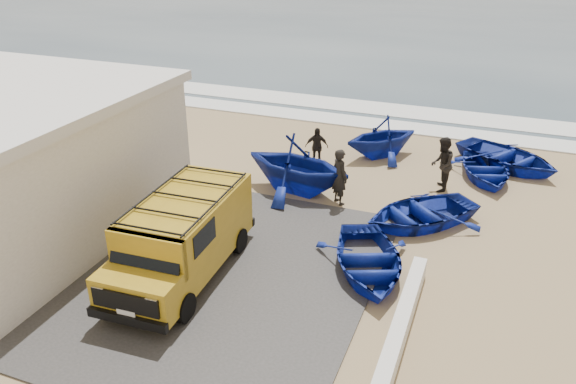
% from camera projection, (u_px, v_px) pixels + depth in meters
% --- Properties ---
extents(ground, '(160.00, 160.00, 0.00)m').
position_uv_depth(ground, '(252.00, 241.00, 16.93)').
color(ground, tan).
extents(slab, '(12.00, 10.00, 0.05)m').
position_uv_depth(slab, '(159.00, 261.00, 15.90)').
color(slab, '#423F3C').
rests_on(slab, ground).
extents(ocean, '(180.00, 88.00, 0.01)m').
position_uv_depth(ocean, '(456.00, 7.00, 63.98)').
color(ocean, '#385166').
rests_on(ocean, ground).
extents(surf_line, '(180.00, 1.60, 0.06)m').
position_uv_depth(surf_line, '(356.00, 121.00, 27.00)').
color(surf_line, white).
rests_on(surf_line, ground).
extents(surf_wash, '(180.00, 2.20, 0.04)m').
position_uv_depth(surf_wash, '(368.00, 107.00, 29.11)').
color(surf_wash, white).
rests_on(surf_wash, ground).
extents(parapet, '(0.35, 6.00, 0.55)m').
position_uv_depth(parapet, '(398.00, 334.00, 12.66)').
color(parapet, silver).
rests_on(parapet, ground).
extents(van, '(2.31, 5.32, 2.25)m').
position_uv_depth(van, '(183.00, 235.00, 14.85)').
color(van, '#BC921C').
rests_on(van, ground).
extents(boat_near_left, '(3.92, 4.49, 0.78)m').
position_uv_depth(boat_near_left, '(368.00, 260.00, 15.24)').
color(boat_near_left, '#132998').
rests_on(boat_near_left, ground).
extents(boat_near_right, '(4.71, 4.72, 0.81)m').
position_uv_depth(boat_near_right, '(420.00, 213.00, 17.71)').
color(boat_near_right, '#132998').
rests_on(boat_near_right, ground).
extents(boat_mid_left, '(4.57, 4.13, 2.10)m').
position_uv_depth(boat_mid_left, '(297.00, 164.00, 19.62)').
color(boat_mid_left, '#132998').
rests_on(boat_mid_left, ground).
extents(boat_mid_right, '(3.34, 3.97, 0.71)m').
position_uv_depth(boat_mid_right, '(485.00, 170.00, 20.89)').
color(boat_mid_right, '#132998').
rests_on(boat_mid_right, ground).
extents(boat_far_left, '(4.26, 4.28, 1.71)m').
position_uv_depth(boat_far_left, '(382.00, 136.00, 22.72)').
color(boat_far_left, '#132998').
rests_on(boat_far_left, ground).
extents(boat_far_right, '(5.07, 4.68, 0.86)m').
position_uv_depth(boat_far_right, '(507.00, 157.00, 21.86)').
color(boat_far_right, '#132998').
rests_on(boat_far_right, ground).
extents(fisherman_front, '(0.85, 0.82, 1.96)m').
position_uv_depth(fisherman_front, '(340.00, 177.00, 18.81)').
color(fisherman_front, black).
rests_on(fisherman_front, ground).
extents(fisherman_middle, '(0.80, 1.00, 1.97)m').
position_uv_depth(fisherman_middle, '(442.00, 164.00, 19.75)').
color(fisherman_middle, black).
rests_on(fisherman_middle, ground).
extents(fisherman_back, '(0.98, 0.66, 1.55)m').
position_uv_depth(fisherman_back, '(317.00, 147.00, 21.90)').
color(fisherman_back, black).
rests_on(fisherman_back, ground).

